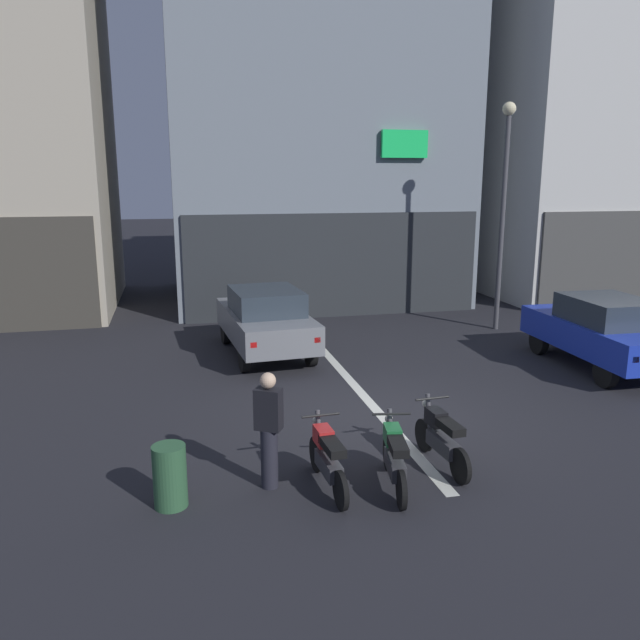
{
  "coord_description": "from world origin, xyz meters",
  "views": [
    {
      "loc": [
        -3.53,
        -10.18,
        4.22
      ],
      "look_at": [
        -0.7,
        2.0,
        1.4
      ],
      "focal_mm": 35.24,
      "sensor_mm": 36.0,
      "label": 1
    }
  ],
  "objects_px": {
    "street_lamp": "(504,193)",
    "motorcycle_green_row_left_mid": "(394,456)",
    "car_blue_parked_kerbside": "(603,330)",
    "motorcycle_black_row_centre": "(441,437)",
    "motorcycle_red_row_leftmost": "(327,458)",
    "person_by_motorcycles": "(269,429)",
    "trash_bin": "(170,476)",
    "car_grey_crossing_near": "(265,319)"
  },
  "relations": [
    {
      "from": "street_lamp",
      "to": "motorcycle_green_row_left_mid",
      "type": "distance_m",
      "value": 10.84
    },
    {
      "from": "car_blue_parked_kerbside",
      "to": "motorcycle_black_row_centre",
      "type": "distance_m",
      "value": 6.83
    },
    {
      "from": "car_blue_parked_kerbside",
      "to": "motorcycle_red_row_leftmost",
      "type": "bearing_deg",
      "value": -150.83
    },
    {
      "from": "person_by_motorcycles",
      "to": "motorcycle_black_row_centre",
      "type": "bearing_deg",
      "value": 1.66
    },
    {
      "from": "street_lamp",
      "to": "motorcycle_black_row_centre",
      "type": "distance_m",
      "value": 9.98
    },
    {
      "from": "person_by_motorcycles",
      "to": "trash_bin",
      "type": "bearing_deg",
      "value": -170.09
    },
    {
      "from": "street_lamp",
      "to": "motorcycle_black_row_centre",
      "type": "xyz_separation_m",
      "value": [
        -5.16,
        -7.85,
        -3.37
      ]
    },
    {
      "from": "motorcycle_black_row_centre",
      "to": "trash_bin",
      "type": "bearing_deg",
      "value": -175.5
    },
    {
      "from": "motorcycle_green_row_left_mid",
      "to": "trash_bin",
      "type": "bearing_deg",
      "value": 176.93
    },
    {
      "from": "car_grey_crossing_near",
      "to": "motorcycle_red_row_leftmost",
      "type": "xyz_separation_m",
      "value": [
        -0.16,
        -6.99,
        -0.43
      ]
    },
    {
      "from": "motorcycle_red_row_leftmost",
      "to": "motorcycle_black_row_centre",
      "type": "bearing_deg",
      "value": 9.31
    },
    {
      "from": "motorcycle_green_row_left_mid",
      "to": "trash_bin",
      "type": "xyz_separation_m",
      "value": [
        -3.04,
        0.16,
        -0.03
      ]
    },
    {
      "from": "car_grey_crossing_near",
      "to": "motorcycle_green_row_left_mid",
      "type": "distance_m",
      "value": 7.22
    },
    {
      "from": "motorcycle_black_row_centre",
      "to": "trash_bin",
      "type": "distance_m",
      "value": 3.96
    },
    {
      "from": "car_grey_crossing_near",
      "to": "motorcycle_green_row_left_mid",
      "type": "xyz_separation_m",
      "value": [
        0.76,
        -7.17,
        -0.43
      ]
    },
    {
      "from": "motorcycle_black_row_centre",
      "to": "trash_bin",
      "type": "relative_size",
      "value": 1.97
    },
    {
      "from": "car_blue_parked_kerbside",
      "to": "person_by_motorcycles",
      "type": "height_order",
      "value": "person_by_motorcycles"
    },
    {
      "from": "motorcycle_black_row_centre",
      "to": "car_grey_crossing_near",
      "type": "bearing_deg",
      "value": 103.97
    },
    {
      "from": "trash_bin",
      "to": "car_blue_parked_kerbside",
      "type": "bearing_deg",
      "value": 23.53
    },
    {
      "from": "motorcycle_green_row_left_mid",
      "to": "trash_bin",
      "type": "relative_size",
      "value": 1.95
    },
    {
      "from": "car_blue_parked_kerbside",
      "to": "motorcycle_black_row_centre",
      "type": "xyz_separation_m",
      "value": [
        -5.62,
        -3.86,
        -0.43
      ]
    },
    {
      "from": "motorcycle_green_row_left_mid",
      "to": "street_lamp",
      "type": "bearing_deg",
      "value": 53.93
    },
    {
      "from": "motorcycle_green_row_left_mid",
      "to": "car_blue_parked_kerbside",
      "type": "bearing_deg",
      "value": 33.56
    },
    {
      "from": "street_lamp",
      "to": "motorcycle_black_row_centre",
      "type": "height_order",
      "value": "street_lamp"
    },
    {
      "from": "motorcycle_red_row_leftmost",
      "to": "car_grey_crossing_near",
      "type": "bearing_deg",
      "value": 88.71
    },
    {
      "from": "motorcycle_green_row_left_mid",
      "to": "trash_bin",
      "type": "height_order",
      "value": "motorcycle_green_row_left_mid"
    },
    {
      "from": "street_lamp",
      "to": "motorcycle_green_row_left_mid",
      "type": "bearing_deg",
      "value": -126.07
    },
    {
      "from": "car_blue_parked_kerbside",
      "to": "trash_bin",
      "type": "height_order",
      "value": "car_blue_parked_kerbside"
    },
    {
      "from": "motorcycle_black_row_centre",
      "to": "car_blue_parked_kerbside",
      "type": "bearing_deg",
      "value": 34.45
    },
    {
      "from": "trash_bin",
      "to": "motorcycle_black_row_centre",
      "type": "bearing_deg",
      "value": 4.5
    },
    {
      "from": "car_grey_crossing_near",
      "to": "trash_bin",
      "type": "xyz_separation_m",
      "value": [
        -2.28,
        -7.0,
        -0.46
      ]
    },
    {
      "from": "car_blue_parked_kerbside",
      "to": "motorcycle_black_row_centre",
      "type": "height_order",
      "value": "car_blue_parked_kerbside"
    },
    {
      "from": "motorcycle_red_row_leftmost",
      "to": "person_by_motorcycles",
      "type": "bearing_deg",
      "value": 163.95
    },
    {
      "from": "street_lamp",
      "to": "motorcycle_red_row_leftmost",
      "type": "relative_size",
      "value": 3.72
    },
    {
      "from": "motorcycle_red_row_leftmost",
      "to": "motorcycle_black_row_centre",
      "type": "height_order",
      "value": "same"
    },
    {
      "from": "motorcycle_red_row_leftmost",
      "to": "person_by_motorcycles",
      "type": "relative_size",
      "value": 1.0
    },
    {
      "from": "motorcycle_green_row_left_mid",
      "to": "motorcycle_black_row_centre",
      "type": "height_order",
      "value": "same"
    },
    {
      "from": "car_blue_parked_kerbside",
      "to": "motorcycle_green_row_left_mid",
      "type": "relative_size",
      "value": 2.51
    },
    {
      "from": "street_lamp",
      "to": "motorcycle_red_row_leftmost",
      "type": "bearing_deg",
      "value": -130.57
    },
    {
      "from": "car_blue_parked_kerbside",
      "to": "motorcycle_green_row_left_mid",
      "type": "distance_m",
      "value": 7.84
    },
    {
      "from": "motorcycle_red_row_leftmost",
      "to": "person_by_motorcycles",
      "type": "distance_m",
      "value": 0.9
    },
    {
      "from": "street_lamp",
      "to": "motorcycle_green_row_left_mid",
      "type": "relative_size",
      "value": 3.76
    }
  ]
}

